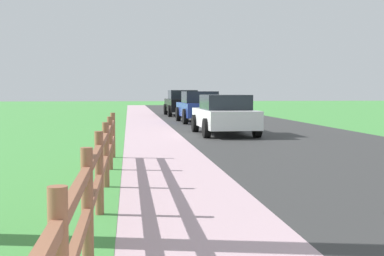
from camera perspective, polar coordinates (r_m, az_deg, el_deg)
The scene contains 8 objects.
ground_plane at distance 25.51m, azimuth -2.73°, elevation 0.45°, with size 120.00×120.00×0.00m, color #459141.
road_asphalt at distance 27.96m, azimuth 4.14°, elevation 0.76°, with size 7.00×66.00×0.01m, color #353535.
curb_concrete at distance 27.46m, azimuth -9.30°, elevation 0.66°, with size 6.00×66.00×0.01m, color #BD9DA7.
grass_verge at distance 27.57m, azimuth -12.41°, elevation 0.64°, with size 5.00×66.00×0.00m, color #459141.
rail_fence at distance 6.77m, azimuth -10.09°, elevation -4.19°, with size 0.11×11.74×1.08m.
parked_suv_white at distance 19.15m, azimuth 3.55°, elevation 1.48°, with size 2.04×4.41×1.46m.
parked_car_blue at distance 26.67m, azimuth 0.79°, elevation 2.31°, with size 2.14×4.50×1.58m.
parked_car_black at distance 34.15m, azimuth -1.07°, elevation 2.74°, with size 2.22×4.91×1.66m.
Camera 1 is at (-1.85, -0.39, 1.58)m, focal length 48.93 mm.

